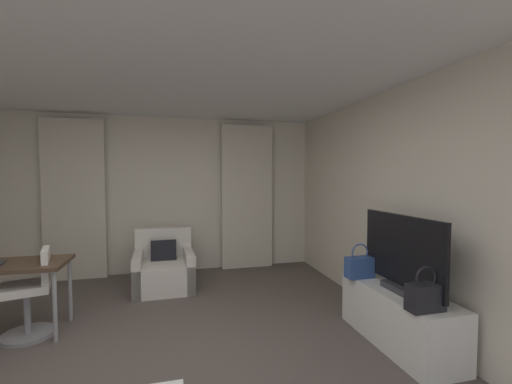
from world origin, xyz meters
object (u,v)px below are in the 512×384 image
Objects in this scene: armchair at (164,269)px; tv_flatscreen at (402,255)px; handbag_primary at (360,266)px; handbag_secondary at (425,296)px; desk_chair at (32,298)px; tv_console at (398,317)px.

armchair is 0.81× the size of tv_flatscreen.
handbag_primary is 1.00× the size of handbag_secondary.
handbag_secondary reaches higher than desk_chair.
handbag_secondary is (3.38, -1.52, 0.26)m from desk_chair.
handbag_primary is at bearing -10.45° from desk_chair.
tv_console is at bearing -70.11° from handbag_primary.
armchair is 3.13m from tv_console.
tv_console is 3.47× the size of handbag_secondary.
handbag_secondary is at bearing -24.23° from desk_chair.
handbag_primary is at bearing -40.27° from armchair.
desk_chair is 3.71m from handbag_secondary.
handbag_secondary is at bearing -103.79° from tv_console.
tv_flatscreen is at bearing -17.12° from desk_chair.
handbag_primary reaches higher than armchair.
armchair is 2.75m from handbag_primary.
desk_chair reaches higher than tv_console.
desk_chair is 0.69× the size of tv_console.
tv_console is at bearing 76.21° from handbag_secondary.
handbag_secondary is at bearing -87.52° from handbag_primary.
tv_console is 3.47× the size of handbag_primary.
armchair is 3.43m from handbag_secondary.
desk_chair is 2.39× the size of handbag_primary.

